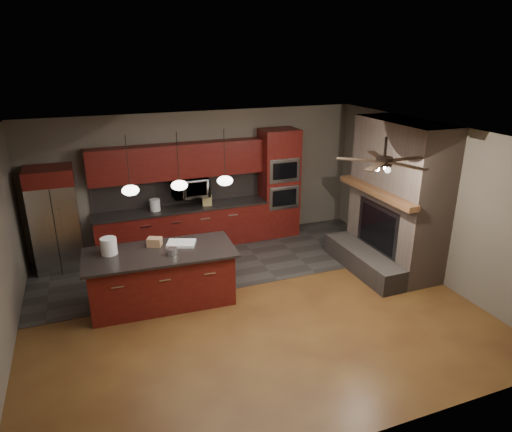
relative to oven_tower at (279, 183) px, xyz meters
name	(u,v)px	position (x,y,z in m)	size (l,w,h in m)	color
ground	(249,305)	(-1.70, -2.69, -1.19)	(7.00, 7.00, 0.00)	brown
ceiling	(248,136)	(-1.70, -2.69, 1.61)	(7.00, 6.00, 0.02)	white
back_wall	(200,178)	(-1.70, 0.31, 0.21)	(7.00, 0.02, 2.80)	#686053
right_wall	(430,201)	(1.80, -2.69, 0.21)	(0.02, 6.00, 2.80)	#686053
slate_tile_patch	(218,261)	(-1.70, -0.89, -1.19)	(7.00, 2.40, 0.01)	#32302D
fireplace_column	(395,203)	(1.34, -2.29, 0.11)	(1.30, 2.10, 2.80)	#796456
back_cabinetry	(182,207)	(-2.18, 0.05, -0.30)	(3.59, 0.64, 2.20)	#5F1811
oven_tower	(279,183)	(0.00, 0.00, 0.00)	(0.80, 0.63, 2.38)	#5F1811
microwave	(190,187)	(-1.98, 0.06, 0.11)	(0.73, 0.41, 0.50)	silver
refrigerator	(55,219)	(-4.58, -0.07, -0.20)	(0.84, 0.75, 1.97)	silver
kitchen_island	(162,277)	(-2.99, -2.07, -0.73)	(2.45, 1.21, 0.92)	#5F1811
white_bucket	(109,246)	(-3.75, -1.88, -0.14)	(0.25, 0.25, 0.27)	white
paint_can	(172,252)	(-2.84, -2.27, -0.22)	(0.17, 0.17, 0.11)	silver
paint_tray	(181,243)	(-2.61, -1.92, -0.25)	(0.46, 0.32, 0.05)	white
cardboard_box	(155,242)	(-3.03, -1.82, -0.20)	(0.23, 0.16, 0.14)	#AA7B58
counter_bucket	(155,205)	(-2.72, 0.01, -0.17)	(0.21, 0.21, 0.24)	white
counter_box	(207,200)	(-1.65, -0.04, -0.18)	(0.19, 0.15, 0.21)	tan
pendant_left	(130,190)	(-3.35, -1.99, 0.77)	(0.26, 0.26, 0.92)	black
pendant_center	(179,185)	(-2.60, -1.99, 0.77)	(0.26, 0.26, 0.92)	black
pendant_right	(225,180)	(-1.85, -1.99, 0.77)	(0.26, 0.26, 0.92)	black
ceiling_fan	(384,161)	(0.10, -3.49, 1.27)	(1.27, 1.33, 0.41)	black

